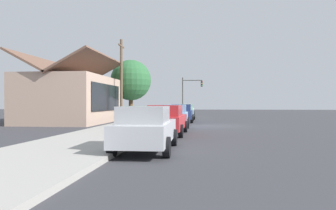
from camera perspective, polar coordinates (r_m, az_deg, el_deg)
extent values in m
plane|color=#38383D|center=(24.50, 8.01, -3.63)|extent=(120.00, 120.00, 0.00)
cube|color=#A3A099|center=(24.97, -4.97, -3.37)|extent=(60.00, 4.20, 0.16)
cube|color=silver|center=(11.60, -3.78, -4.70)|extent=(4.67, 1.79, 0.70)
cube|color=#A0A2A6|center=(11.11, -4.17, -1.67)|extent=(2.25, 1.55, 0.56)
cylinder|color=black|center=(13.21, -6.49, -5.62)|extent=(0.66, 0.23, 0.66)
cylinder|color=black|center=(12.96, 1.06, -5.73)|extent=(0.66, 0.23, 0.66)
cylinder|color=black|center=(10.43, -9.82, -7.22)|extent=(0.66, 0.23, 0.66)
cylinder|color=black|center=(10.11, -0.23, -7.45)|extent=(0.66, 0.23, 0.66)
cube|color=red|center=(17.46, -0.19, -3.01)|extent=(4.86, 1.84, 0.70)
cube|color=#A9272B|center=(16.95, -0.40, -0.97)|extent=(2.34, 1.59, 0.56)
cylinder|color=black|center=(19.08, -2.23, -3.77)|extent=(0.66, 0.23, 0.66)
cylinder|color=black|center=(18.88, 3.06, -3.82)|extent=(0.66, 0.23, 0.66)
cylinder|color=black|center=(16.15, -3.98, -4.52)|extent=(0.66, 0.23, 0.66)
cylinder|color=black|center=(15.90, 2.27, -4.60)|extent=(0.66, 0.23, 0.66)
cube|color=#8CB7E0|center=(23.12, 1.19, -2.18)|extent=(4.81, 1.99, 0.70)
cube|color=#779CBE|center=(22.63, 1.13, -0.64)|extent=(2.34, 1.68, 0.56)
cylinder|color=black|center=(24.67, -0.74, -2.84)|extent=(0.67, 0.24, 0.66)
cylinder|color=black|center=(24.58, 3.49, -2.85)|extent=(0.67, 0.24, 0.66)
cylinder|color=black|center=(21.74, -1.40, -3.27)|extent=(0.67, 0.24, 0.66)
cylinder|color=black|center=(21.64, 3.40, -3.28)|extent=(0.67, 0.24, 0.66)
cube|color=navy|center=(28.89, 2.45, -1.68)|extent=(4.52, 1.88, 0.70)
cube|color=navy|center=(28.43, 2.39, -0.44)|extent=(2.18, 1.64, 0.56)
cylinder|color=black|center=(30.36, 0.87, -2.24)|extent=(0.66, 0.23, 0.66)
cylinder|color=black|center=(30.26, 4.34, -2.25)|extent=(0.66, 0.23, 0.66)
cylinder|color=black|center=(27.58, 0.37, -2.50)|extent=(0.66, 0.23, 0.66)
cylinder|color=black|center=(27.47, 4.19, -2.51)|extent=(0.66, 0.23, 0.66)
cube|color=#9ED1BC|center=(34.72, 3.04, -1.33)|extent=(4.59, 2.02, 0.70)
cube|color=#86B1A0|center=(34.26, 3.03, -0.30)|extent=(2.23, 1.71, 0.56)
cylinder|color=black|center=(36.16, 1.62, -1.82)|extent=(0.67, 0.24, 0.66)
cylinder|color=black|center=(36.13, 4.56, -1.83)|extent=(0.67, 0.24, 0.66)
cylinder|color=black|center=(33.36, 1.40, -2.00)|extent=(0.67, 0.24, 0.66)
cylinder|color=black|center=(33.33, 4.59, -2.01)|extent=(0.67, 0.24, 0.66)
cube|color=silver|center=(40.83, 3.32, -1.08)|extent=(4.77, 1.78, 0.70)
cube|color=beige|center=(40.34, 3.29, -0.20)|extent=(2.30, 1.55, 0.56)
cylinder|color=black|center=(42.36, 2.23, -1.50)|extent=(0.66, 0.23, 0.66)
cylinder|color=black|center=(42.29, 4.58, -1.51)|extent=(0.66, 0.23, 0.66)
cylinder|color=black|center=(39.41, 1.97, -1.64)|extent=(0.66, 0.23, 0.66)
cylinder|color=black|center=(39.34, 4.49, -1.65)|extent=(0.66, 0.23, 0.66)
cube|color=tan|center=(28.92, -16.64, 0.89)|extent=(9.37, 6.15, 3.96)
cube|color=black|center=(27.86, -10.73, 1.32)|extent=(7.49, 0.08, 2.22)
cube|color=brown|center=(28.52, -13.79, 6.53)|extent=(9.97, 3.37, 1.89)
cube|color=brown|center=(29.71, -19.40, 6.27)|extent=(9.97, 3.37, 1.89)
cylinder|color=brown|center=(34.33, -6.55, -0.04)|extent=(0.44, 0.44, 2.94)
sphere|color=#2D6638|center=(34.41, -6.55, 4.36)|extent=(4.27, 4.27, 4.27)
cylinder|color=#383833|center=(44.38, 2.59, 1.51)|extent=(0.14, 0.14, 5.20)
cylinder|color=#383833|center=(44.41, 4.27, 4.35)|extent=(0.10, 2.60, 0.10)
cube|color=black|center=(44.36, 5.95, 3.77)|extent=(0.28, 0.24, 0.80)
sphere|color=red|center=(44.22, 5.95, 4.12)|extent=(0.16, 0.16, 0.16)
sphere|color=yellow|center=(44.21, 5.95, 3.78)|extent=(0.16, 0.16, 0.16)
sphere|color=green|center=(44.19, 5.95, 3.45)|extent=(0.16, 0.16, 0.16)
cylinder|color=brown|center=(29.89, -8.21, 4.28)|extent=(0.24, 0.24, 7.50)
cube|color=brown|center=(30.27, -8.22, 10.24)|extent=(1.80, 0.12, 0.12)
cylinder|color=red|center=(23.74, -2.12, -2.71)|extent=(0.22, 0.22, 0.55)
sphere|color=red|center=(23.72, -2.12, -1.88)|extent=(0.18, 0.18, 0.18)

